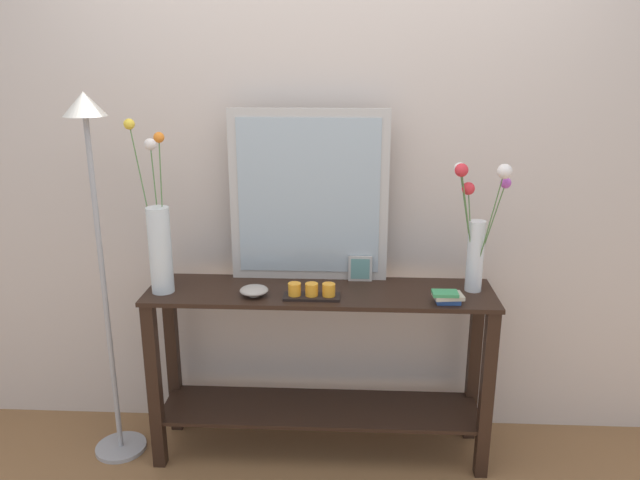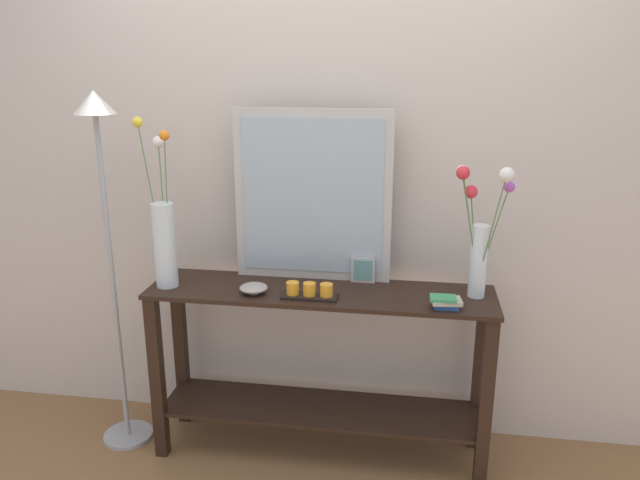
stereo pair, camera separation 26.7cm
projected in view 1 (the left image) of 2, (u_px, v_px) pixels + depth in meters
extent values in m
cube|color=brown|center=(320.00, 451.00, 2.98)|extent=(7.00, 6.00, 0.02)
cube|color=beige|center=(323.00, 163.00, 2.89)|extent=(6.40, 0.08, 2.70)
cube|color=black|center=(320.00, 292.00, 2.75)|extent=(1.55, 0.37, 0.02)
cube|color=black|center=(320.00, 409.00, 2.92)|extent=(1.49, 0.33, 0.02)
cube|color=black|center=(154.00, 387.00, 2.76)|extent=(0.06, 0.06, 0.81)
cube|color=black|center=(486.00, 396.00, 2.69)|extent=(0.06, 0.06, 0.81)
cube|color=black|center=(173.00, 356.00, 3.04)|extent=(0.06, 0.06, 0.81)
cube|color=black|center=(474.00, 363.00, 2.97)|extent=(0.06, 0.06, 0.81)
cube|color=#B7B2AD|center=(309.00, 196.00, 2.78)|extent=(0.72, 0.03, 0.79)
cube|color=#9EADB7|center=(309.00, 197.00, 2.77)|extent=(0.64, 0.00, 0.71)
cylinder|color=silver|center=(160.00, 250.00, 2.68)|extent=(0.10, 0.10, 0.39)
cylinder|color=#4C753D|center=(162.00, 215.00, 2.64)|extent=(0.01, 0.05, 0.66)
sphere|color=orange|center=(159.00, 137.00, 2.57)|extent=(0.05, 0.05, 0.05)
cylinder|color=#4C753D|center=(147.00, 208.00, 2.66)|extent=(0.13, 0.08, 0.71)
sphere|color=yellow|center=(129.00, 124.00, 2.60)|extent=(0.05, 0.05, 0.05)
cylinder|color=#4C753D|center=(158.00, 217.00, 2.69)|extent=(0.06, 0.13, 0.62)
sphere|color=silver|center=(150.00, 144.00, 2.66)|extent=(0.05, 0.05, 0.05)
cylinder|color=silver|center=(475.00, 256.00, 2.70)|extent=(0.07, 0.07, 0.32)
cylinder|color=#4C753D|center=(471.00, 238.00, 2.68)|extent=(0.06, 0.03, 0.45)
sphere|color=red|center=(468.00, 188.00, 2.61)|extent=(0.06, 0.06, 0.06)
cylinder|color=#4C753D|center=(487.00, 236.00, 2.65)|extent=(0.11, 0.05, 0.48)
sphere|color=#B24CB7|center=(506.00, 183.00, 2.56)|extent=(0.05, 0.05, 0.05)
cylinder|color=#4C753D|center=(468.00, 229.00, 2.66)|extent=(0.11, 0.03, 0.53)
sphere|color=silver|center=(460.00, 168.00, 2.58)|extent=(0.05, 0.05, 0.05)
cylinder|color=#4C753D|center=(469.00, 230.00, 2.64)|extent=(0.11, 0.05, 0.53)
sphere|color=red|center=(462.00, 170.00, 2.55)|extent=(0.06, 0.06, 0.06)
cylinder|color=#4C753D|center=(487.00, 232.00, 2.61)|extent=(0.09, 0.09, 0.54)
sphere|color=silver|center=(505.00, 171.00, 2.50)|extent=(0.06, 0.06, 0.06)
cube|color=black|center=(312.00, 297.00, 2.66)|extent=(0.24, 0.09, 0.01)
cylinder|color=orange|center=(295.00, 289.00, 2.65)|extent=(0.06, 0.06, 0.05)
cylinder|color=orange|center=(312.00, 289.00, 2.65)|extent=(0.06, 0.06, 0.05)
cylinder|color=orange|center=(329.00, 290.00, 2.64)|extent=(0.06, 0.06, 0.05)
cube|color=#B7B2AD|center=(360.00, 269.00, 2.84)|extent=(0.11, 0.01, 0.12)
cube|color=slate|center=(360.00, 269.00, 2.84)|extent=(0.09, 0.00, 0.10)
cylinder|color=#9E9389|center=(254.00, 295.00, 2.68)|extent=(0.05, 0.05, 0.01)
ellipsoid|color=#9E9389|center=(254.00, 290.00, 2.68)|extent=(0.13, 0.13, 0.03)
cube|color=#2D519E|center=(448.00, 300.00, 2.61)|extent=(0.10, 0.07, 0.02)
cube|color=#B2A893|center=(448.00, 296.00, 2.60)|extent=(0.13, 0.10, 0.02)
cube|color=#388E56|center=(445.00, 293.00, 2.58)|extent=(0.11, 0.07, 0.01)
cylinder|color=#9E9EA3|center=(121.00, 447.00, 2.98)|extent=(0.24, 0.24, 0.02)
cylinder|color=#9E9EA3|center=(105.00, 294.00, 2.75)|extent=(0.02, 0.02, 1.58)
cone|color=beige|center=(84.00, 104.00, 2.51)|extent=(0.18, 0.18, 0.10)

